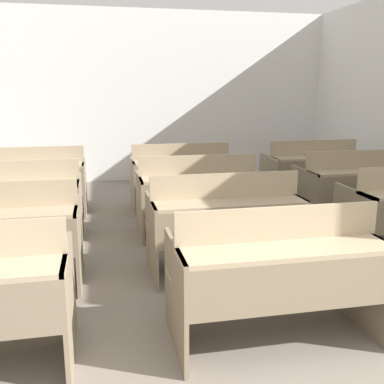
{
  "coord_description": "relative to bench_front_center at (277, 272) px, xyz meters",
  "views": [
    {
      "loc": [
        -0.82,
        -1.21,
        1.62
      ],
      "look_at": [
        -0.06,
        2.47,
        0.76
      ],
      "focal_mm": 42.0,
      "sensor_mm": 36.0,
      "label": 1
    }
  ],
  "objects": [
    {
      "name": "bench_back_right",
      "position": [
        1.96,
        3.45,
        0.0
      ],
      "size": [
        1.33,
        0.73,
        0.91
      ],
      "color": "#807059",
      "rests_on": "ground_plane"
    },
    {
      "name": "bench_third_center",
      "position": [
        -0.01,
        2.3,
        0.0
      ],
      "size": [
        1.33,
        0.73,
        0.91
      ],
      "color": "#7D6E57",
      "rests_on": "ground_plane"
    },
    {
      "name": "wall_back",
      "position": [
        -0.26,
        5.65,
        1.02
      ],
      "size": [
        6.79,
        0.06,
        2.98
      ],
      "color": "silver",
      "rests_on": "ground_plane"
    },
    {
      "name": "wastepaper_bin",
      "position": [
        2.82,
        4.1,
        -0.29
      ],
      "size": [
        0.31,
        0.31,
        0.38
      ],
      "color": "#33477A",
      "rests_on": "ground_plane"
    },
    {
      "name": "bench_third_left",
      "position": [
        -1.97,
        2.3,
        0.0
      ],
      "size": [
        1.33,
        0.73,
        0.91
      ],
      "color": "gray",
      "rests_on": "ground_plane"
    },
    {
      "name": "bench_back_center",
      "position": [
        0.0,
        3.43,
        0.0
      ],
      "size": [
        1.33,
        0.73,
        0.91
      ],
      "color": "#7C6D56",
      "rests_on": "ground_plane"
    },
    {
      "name": "bench_back_left",
      "position": [
        -1.95,
        3.46,
        0.0
      ],
      "size": [
        1.33,
        0.73,
        0.91
      ],
      "color": "#83745D",
      "rests_on": "ground_plane"
    },
    {
      "name": "bench_second_center",
      "position": [
        -0.01,
        1.17,
        0.0
      ],
      "size": [
        1.33,
        0.73,
        0.91
      ],
      "color": "#796A53",
      "rests_on": "ground_plane"
    },
    {
      "name": "bench_front_center",
      "position": [
        0.0,
        0.0,
        0.0
      ],
      "size": [
        1.33,
        0.73,
        0.91
      ],
      "color": "#786952",
      "rests_on": "ground_plane"
    },
    {
      "name": "bench_third_right",
      "position": [
        1.96,
        2.31,
        0.0
      ],
      "size": [
        1.33,
        0.73,
        0.91
      ],
      "color": "#7B6C55",
      "rests_on": "ground_plane"
    }
  ]
}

